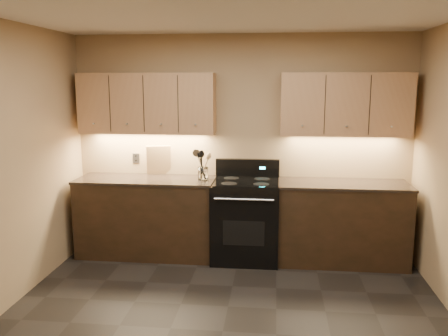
{
  "coord_description": "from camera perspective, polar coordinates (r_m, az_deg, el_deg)",
  "views": [
    {
      "loc": [
        0.41,
        -3.62,
        2.06
      ],
      "look_at": [
        -0.15,
        1.45,
        1.12
      ],
      "focal_mm": 38.0,
      "sensor_mm": 36.0,
      "label": 1
    }
  ],
  "objects": [
    {
      "name": "floor",
      "position": [
        4.18,
        -0.15,
        -19.05
      ],
      "size": [
        4.0,
        4.0,
        0.0
      ],
      "primitive_type": "plane",
      "color": "black",
      "rests_on": "ground"
    },
    {
      "name": "ceiling",
      "position": [
        3.68,
        -0.17,
        18.88
      ],
      "size": [
        4.0,
        4.0,
        0.0
      ],
      "primitive_type": "plane",
      "rotation": [
        3.14,
        0.0,
        0.0
      ],
      "color": "silver",
      "rests_on": "wall_back"
    },
    {
      "name": "wall_back",
      "position": [
        5.69,
        2.08,
        2.75
      ],
      "size": [
        4.0,
        0.04,
        2.6
      ],
      "primitive_type": "cube",
      "color": "tan",
      "rests_on": "ground"
    },
    {
      "name": "counter_left",
      "position": [
        5.75,
        -9.24,
        -5.78
      ],
      "size": [
        1.62,
        0.62,
        0.93
      ],
      "color": "black",
      "rests_on": "ground"
    },
    {
      "name": "counter_right",
      "position": [
        5.61,
        13.99,
        -6.4
      ],
      "size": [
        1.46,
        0.62,
        0.93
      ],
      "color": "black",
      "rests_on": "ground"
    },
    {
      "name": "stove",
      "position": [
        5.54,
        2.61,
        -6.15
      ],
      "size": [
        0.76,
        0.68,
        1.14
      ],
      "color": "black",
      "rests_on": "ground"
    },
    {
      "name": "upper_cab_left",
      "position": [
        5.68,
        -9.24,
        7.69
      ],
      "size": [
        1.6,
        0.3,
        0.7
      ],
      "primitive_type": "cube",
      "color": "tan",
      "rests_on": "wall_back"
    },
    {
      "name": "upper_cab_right",
      "position": [
        5.53,
        14.39,
        7.42
      ],
      "size": [
        1.44,
        0.3,
        0.7
      ],
      "primitive_type": "cube",
      "color": "tan",
      "rests_on": "wall_back"
    },
    {
      "name": "outlet_plate",
      "position": [
        5.94,
        -10.54,
        1.16
      ],
      "size": [
        0.08,
        0.01,
        0.12
      ],
      "primitive_type": "cube",
      "color": "#B2B5BA",
      "rests_on": "wall_back"
    },
    {
      "name": "utensil_crock",
      "position": [
        5.5,
        -2.52,
        -0.7
      ],
      "size": [
        0.15,
        0.15,
        0.15
      ],
      "color": "white",
      "rests_on": "counter_left"
    },
    {
      "name": "cutting_board",
      "position": [
        5.82,
        -7.86,
        0.95
      ],
      "size": [
        0.31,
        0.17,
        0.36
      ],
      "primitive_type": "cube",
      "rotation": [
        0.23,
        0.0,
        0.23
      ],
      "color": "tan",
      "rests_on": "counter_left"
    },
    {
      "name": "wooden_spoon",
      "position": [
        5.47,
        -2.84,
        0.3
      ],
      "size": [
        0.15,
        0.13,
        0.31
      ],
      "primitive_type": null,
      "rotation": [
        -0.22,
        0.34,
        0.05
      ],
      "color": "tan",
      "rests_on": "utensil_crock"
    },
    {
      "name": "black_spoon",
      "position": [
        5.49,
        -2.69,
        0.56
      ],
      "size": [
        0.08,
        0.16,
        0.35
      ],
      "primitive_type": null,
      "rotation": [
        0.3,
        0.06,
        -0.03
      ],
      "color": "black",
      "rests_on": "utensil_crock"
    },
    {
      "name": "black_turner",
      "position": [
        5.46,
        -2.34,
        0.37
      ],
      "size": [
        0.17,
        0.12,
        0.33
      ],
      "primitive_type": null,
      "rotation": [
        -0.04,
        -0.21,
        0.41
      ],
      "color": "black",
      "rests_on": "utensil_crock"
    },
    {
      "name": "steel_spatula",
      "position": [
        5.49,
        -2.31,
        0.58
      ],
      "size": [
        0.21,
        0.13,
        0.36
      ],
      "primitive_type": null,
      "rotation": [
        0.07,
        -0.31,
        -0.39
      ],
      "color": "silver",
      "rests_on": "utensil_crock"
    },
    {
      "name": "steel_skimmer",
      "position": [
        5.46,
        -2.18,
        0.48
      ],
      "size": [
        0.21,
        0.11,
        0.36
      ],
      "primitive_type": null,
      "rotation": [
        0.06,
        -0.35,
        -0.13
      ],
      "color": "silver",
      "rests_on": "utensil_crock"
    }
  ]
}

